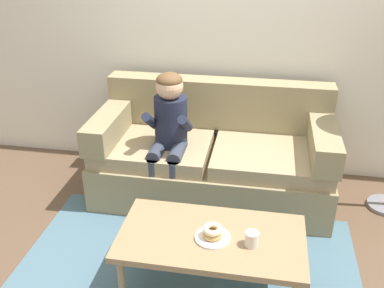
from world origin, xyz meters
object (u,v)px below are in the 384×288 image
couch (213,157)px  toy_controller (276,251)px  mug (252,239)px  coffee_table (211,241)px  donut (213,234)px  person_child (169,129)px

couch → toy_controller: couch is taller
toy_controller → mug: bearing=-111.5°
mug → toy_controller: 0.68m
coffee_table → donut: donut is taller
coffee_table → mug: size_ratio=12.30×
couch → toy_controller: (0.55, -0.73, -0.31)m
couch → coffee_table: (0.14, -1.15, 0.06)m
coffee_table → person_child: (-0.47, 0.94, 0.28)m
person_child → mug: (0.70, -0.99, -0.19)m
mug → toy_controller: size_ratio=0.40×
couch → toy_controller: size_ratio=8.47×
person_child → couch: bearing=32.0°
mug → person_child: bearing=125.4°
person_child → mug: bearing=-54.6°
couch → donut: bearing=-82.7°
coffee_table → mug: 0.26m
person_child → coffee_table: bearing=-63.6°
coffee_table → toy_controller: coffee_table is taller
coffee_table → person_child: bearing=116.4°
couch → donut: 1.19m
couch → coffee_table: couch is taller
mug → couch: bearing=107.6°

